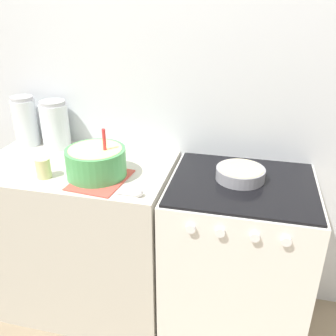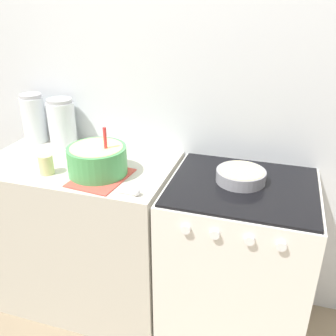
# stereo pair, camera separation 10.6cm
# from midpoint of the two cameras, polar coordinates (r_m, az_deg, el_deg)

# --- Properties ---
(wall_back) EXTENTS (4.95, 0.05, 2.40)m
(wall_back) POSITION_cam_midpoint_polar(r_m,az_deg,el_deg) (1.98, 0.59, 11.29)
(wall_back) COLOR silver
(wall_back) RESTS_ON ground_plane
(countertop_cabinet) EXTENTS (0.97, 0.59, 0.88)m
(countertop_cabinet) POSITION_cam_midpoint_polar(r_m,az_deg,el_deg) (2.18, -14.21, -10.12)
(countertop_cabinet) COLOR beige
(countertop_cabinet) RESTS_ON ground_plane
(stove) EXTENTS (0.68, 0.61, 0.88)m
(stove) POSITION_cam_midpoint_polar(r_m,az_deg,el_deg) (1.99, 8.73, -13.60)
(stove) COLOR white
(stove) RESTS_ON ground_plane
(mixing_bowl) EXTENTS (0.28, 0.28, 0.24)m
(mixing_bowl) POSITION_cam_midpoint_polar(r_m,az_deg,el_deg) (1.79, -12.58, 1.04)
(mixing_bowl) COLOR #4CA559
(mixing_bowl) RESTS_ON countertop_cabinet
(baking_pan) EXTENTS (0.23, 0.23, 0.06)m
(baking_pan) POSITION_cam_midpoint_polar(r_m,az_deg,el_deg) (1.76, 9.28, -0.83)
(baking_pan) COLOR gray
(baking_pan) RESTS_ON stove
(storage_jar_left) EXTENTS (0.13, 0.13, 0.28)m
(storage_jar_left) POSITION_cam_midpoint_polar(r_m,az_deg,el_deg) (2.28, -22.10, 6.17)
(storage_jar_left) COLOR silver
(storage_jar_left) RESTS_ON countertop_cabinet
(storage_jar_middle) EXTENTS (0.15, 0.15, 0.26)m
(storage_jar_middle) POSITION_cam_midpoint_polar(r_m,az_deg,el_deg) (2.18, -18.12, 5.83)
(storage_jar_middle) COLOR silver
(storage_jar_middle) RESTS_ON countertop_cabinet
(tin_can) EXTENTS (0.07, 0.07, 0.09)m
(tin_can) POSITION_cam_midpoint_polar(r_m,az_deg,el_deg) (1.86, -20.03, -0.02)
(tin_can) COLOR beige
(tin_can) RESTS_ON countertop_cabinet
(recipe_page) EXTENTS (0.25, 0.31, 0.01)m
(recipe_page) POSITION_cam_midpoint_polar(r_m,az_deg,el_deg) (1.77, -11.91, -1.79)
(recipe_page) COLOR #CC4C3F
(recipe_page) RESTS_ON countertop_cabinet
(measuring_spoon) EXTENTS (0.12, 0.04, 0.04)m
(measuring_spoon) POSITION_cam_midpoint_polar(r_m,az_deg,el_deg) (1.61, -6.76, -3.85)
(measuring_spoon) COLOR white
(measuring_spoon) RESTS_ON countertop_cabinet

